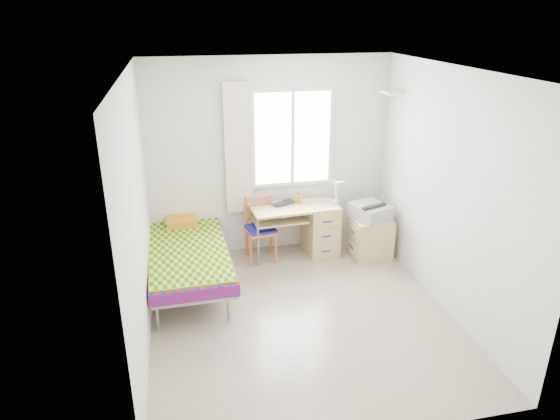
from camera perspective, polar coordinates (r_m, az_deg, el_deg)
The scene contains 17 objects.
floor at distance 5.58m, azimuth 2.39°, elevation -11.90°, with size 3.50×3.50×0.00m, color #BCAD93.
ceiling at distance 4.67m, azimuth 2.90°, elevation 15.67°, with size 3.50×3.50×0.00m, color white.
wall_back at distance 6.60m, azimuth -1.19°, elevation 6.02°, with size 3.20×3.20×0.00m, color silver.
wall_left at distance 4.86m, azimuth -15.99°, elevation -0.81°, with size 3.50×3.50×0.00m, color silver.
wall_right at distance 5.58m, azimuth 18.74°, elevation 1.84°, with size 3.50×3.50×0.00m, color silver.
window at distance 6.58m, azimuth 1.43°, elevation 8.20°, with size 1.10×0.04×1.30m.
curtain at distance 6.43m, azimuth -4.78°, elevation 6.90°, with size 0.35×0.05×1.70m, color beige.
floating_shelf at distance 6.54m, azimuth 12.63°, elevation 12.98°, with size 0.20×0.32×0.03m, color white.
bed at distance 6.12m, azimuth -10.46°, elevation -4.55°, with size 0.98×2.01×0.86m.
desk at distance 6.74m, azimuth 4.10°, elevation -1.93°, with size 1.17×0.60×0.71m.
chair at distance 6.57m, azimuth -2.21°, elevation -1.67°, with size 0.42×0.42×0.86m.
cabinet at distance 6.79m, azimuth 10.29°, elevation -3.15°, with size 0.51×0.45×0.55m.
printer at distance 6.65m, azimuth 10.29°, elevation -0.14°, with size 0.55×0.59×0.20m.
laptop at distance 6.58m, azimuth 0.68°, elevation 0.67°, with size 0.33×0.21×0.03m, color black.
pen_cup at distance 6.65m, azimuth 2.11°, elevation 1.22°, with size 0.08×0.08×0.10m, color orange.
task_lamp at distance 6.50m, azimuth 6.25°, elevation 2.55°, with size 0.23×0.32×0.41m.
book at distance 6.56m, azimuth -0.28°, elevation -0.65°, with size 0.16×0.21×0.02m, color gray.
Camera 1 is at (-1.19, -4.49, 3.10)m, focal length 32.00 mm.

